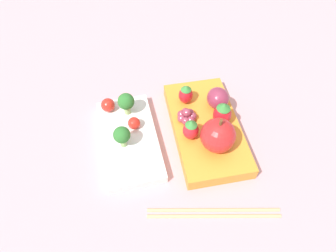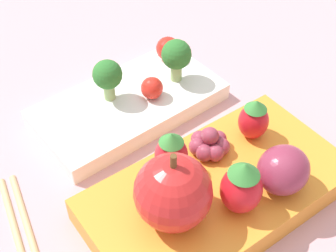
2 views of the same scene
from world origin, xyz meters
name	(u,v)px [view 1 (image 1 of 2)]	position (x,y,z in m)	size (l,w,h in m)	color
ground_plane	(165,136)	(0.00, 0.00, 0.00)	(4.00, 4.00, 0.00)	#C6939E
bento_box_savoury	(130,141)	(0.00, 0.07, 0.01)	(0.19, 0.10, 0.02)	white
bento_box_fruit	(206,128)	(-0.01, -0.08, 0.01)	(0.23, 0.13, 0.03)	orange
broccoli_floret_0	(122,135)	(-0.02, 0.08, 0.05)	(0.03, 0.03, 0.05)	#93B770
broccoli_floret_1	(126,102)	(0.06, 0.06, 0.05)	(0.03, 0.03, 0.05)	#93B770
cherry_tomato_0	(134,123)	(0.02, 0.05, 0.03)	(0.02, 0.02, 0.02)	red
cherry_tomato_1	(108,105)	(0.07, 0.09, 0.03)	(0.03, 0.03, 0.03)	red
apple	(218,135)	(-0.06, -0.08, 0.06)	(0.06, 0.06, 0.07)	red
strawberry_0	(222,114)	(-0.01, -0.10, 0.05)	(0.03, 0.03, 0.05)	red
strawberry_1	(191,129)	(-0.03, -0.04, 0.05)	(0.03, 0.03, 0.04)	red
strawberry_2	(186,94)	(0.05, -0.05, 0.05)	(0.03, 0.03, 0.04)	red
plum	(218,98)	(0.03, -0.11, 0.05)	(0.04, 0.04, 0.04)	#892D47
grape_cluster	(187,116)	(0.01, -0.04, 0.04)	(0.04, 0.04, 0.03)	#93384C
chopsticks_pair	(214,212)	(-0.16, -0.04, 0.00)	(0.06, 0.21, 0.01)	tan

